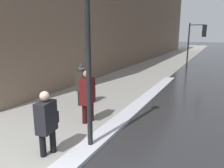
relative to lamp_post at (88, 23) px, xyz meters
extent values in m
cube|color=#9E9B93|center=(-2.17, 13.33, -2.90)|extent=(4.00, 80.00, 0.01)
cube|color=silver|center=(-0.01, 3.42, -2.86)|extent=(0.53, 11.68, 0.10)
cylinder|color=black|center=(0.00, 0.00, -0.59)|extent=(0.12, 0.12, 4.62)
cylinder|color=black|center=(0.26, 14.35, -1.14)|extent=(0.11, 0.11, 3.52)
cylinder|color=black|center=(0.81, 14.32, 0.47)|extent=(1.10, 0.12, 0.07)
cube|color=black|center=(1.36, 14.30, 0.02)|extent=(0.31, 0.21, 0.90)
sphere|color=red|center=(1.36, 14.42, 0.31)|extent=(0.19, 0.19, 0.19)
sphere|color=orange|center=(1.36, 14.42, 0.02)|extent=(0.19, 0.19, 0.19)
sphere|color=green|center=(1.36, 14.42, -0.27)|extent=(0.19, 0.19, 0.19)
cylinder|color=black|center=(-0.66, -0.55, -2.50)|extent=(0.14, 0.14, 0.80)
cylinder|color=black|center=(-0.75, -0.79, -2.50)|extent=(0.14, 0.14, 0.80)
cube|color=black|center=(-0.70, -0.67, -1.99)|extent=(0.36, 0.52, 0.70)
sphere|color=beige|center=(-0.70, -0.67, -1.52)|extent=(0.22, 0.22, 0.22)
cube|color=black|center=(-0.76, -0.34, -2.14)|extent=(0.13, 0.23, 0.28)
cylinder|color=#340C0C|center=(-0.86, 1.45, -2.46)|extent=(0.15, 0.15, 0.88)
cylinder|color=#340C0C|center=(-0.94, 1.19, -2.46)|extent=(0.15, 0.15, 0.88)
cube|color=#561414|center=(-0.90, 1.32, -1.90)|extent=(0.40, 0.58, 0.77)
sphere|color=tan|center=(-0.90, 1.32, -1.38)|extent=(0.24, 0.24, 0.24)
cube|color=black|center=(-0.96, 1.68, -2.07)|extent=(0.13, 0.23, 0.28)
cylinder|color=black|center=(-1.97, 2.80, -2.48)|extent=(0.15, 0.15, 0.85)
cylinder|color=black|center=(-2.05, 2.55, -2.48)|extent=(0.15, 0.15, 0.85)
cube|color=#2D2823|center=(-2.01, 2.67, -1.94)|extent=(0.38, 0.55, 0.74)
sphere|color=beige|center=(-2.01, 2.67, -1.44)|extent=(0.23, 0.23, 0.23)
cylinder|color=#28282D|center=(-2.01, 2.67, -1.37)|extent=(0.36, 0.36, 0.01)
cone|color=#28282D|center=(-2.01, 2.67, -1.31)|extent=(0.22, 0.22, 0.14)
camera|label=1|loc=(2.58, -4.07, -0.22)|focal=35.00mm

